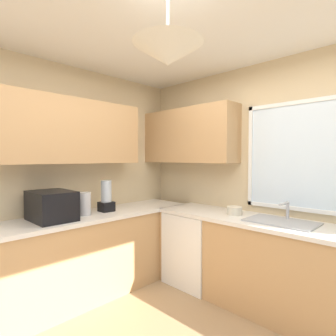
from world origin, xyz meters
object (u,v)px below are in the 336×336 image
object	(u,v)px
microwave	(52,206)
kettle	(85,204)
dishwasher	(196,247)
bowl	(235,211)
sink_assembly	(281,221)
blender_appliance	(106,197)

from	to	relation	value
microwave	kettle	xyz separation A→B (m)	(0.02, 0.35, -0.02)
dishwasher	bowl	bearing A→B (deg)	3.41
dishwasher	sink_assembly	size ratio (longest dim) A/B	1.34
bowl	blender_appliance	world-z (taller)	blender_appliance
dishwasher	blender_appliance	distance (m)	1.24
blender_appliance	microwave	bearing A→B (deg)	-90.00
dishwasher	sink_assembly	world-z (taller)	sink_assembly
sink_assembly	bowl	xyz separation A→B (m)	(-0.50, -0.01, 0.03)
microwave	sink_assembly	world-z (taller)	microwave
dishwasher	sink_assembly	bearing A→B (deg)	2.05
dishwasher	microwave	distance (m)	1.72
microwave	sink_assembly	bearing A→B (deg)	42.05
microwave	blender_appliance	size ratio (longest dim) A/B	1.33
kettle	sink_assembly	size ratio (longest dim) A/B	0.39
sink_assembly	microwave	bearing A→B (deg)	-137.95
microwave	kettle	world-z (taller)	microwave
microwave	bowl	bearing A→B (deg)	52.16
kettle	bowl	xyz separation A→B (m)	(1.14, 1.15, -0.08)
microwave	kettle	distance (m)	0.35
kettle	bowl	bearing A→B (deg)	45.21
bowl	sink_assembly	bearing A→B (deg)	0.70
microwave	sink_assembly	xyz separation A→B (m)	(1.67, 1.50, -0.13)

